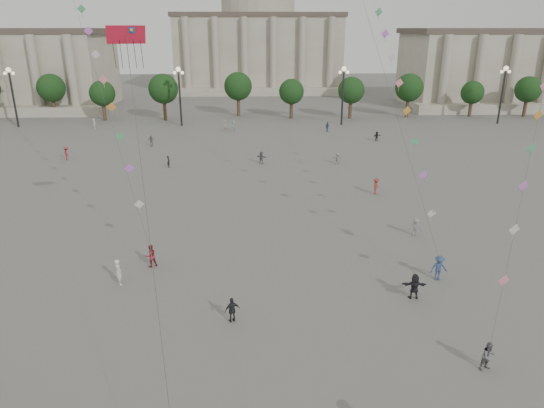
{
  "coord_description": "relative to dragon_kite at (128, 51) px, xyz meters",
  "views": [
    {
      "loc": [
        -1.39,
        -20.56,
        17.14
      ],
      "look_at": [
        -0.21,
        12.0,
        5.3
      ],
      "focal_mm": 32.0,
      "sensor_mm": 36.0,
      "label": 1
    }
  ],
  "objects": [
    {
      "name": "ground",
      "position": [
        8.66,
        -8.99,
        -15.91
      ],
      "size": [
        360.0,
        360.0,
        0.0
      ],
      "primitive_type": "plane",
      "color": "#5F5C59",
      "rests_on": "ground"
    },
    {
      "name": "hall_central",
      "position": [
        8.66,
        120.23,
        -1.68
      ],
      "size": [
        48.3,
        34.3,
        35.5
      ],
      "color": "gray",
      "rests_on": "ground"
    },
    {
      "name": "tree_row",
      "position": [
        8.66,
        69.01,
        -10.52
      ],
      "size": [
        137.12,
        5.12,
        8.0
      ],
      "color": "#3B2D1D",
      "rests_on": "ground"
    },
    {
      "name": "lamp_post_far_west",
      "position": [
        -36.34,
        61.01,
        -8.56
      ],
      "size": [
        2.0,
        0.9,
        10.65
      ],
      "color": "#262628",
      "rests_on": "ground"
    },
    {
      "name": "lamp_post_mid_west",
      "position": [
        -6.34,
        61.01,
        -8.56
      ],
      "size": [
        2.0,
        0.9,
        10.65
      ],
      "color": "#262628",
      "rests_on": "ground"
    },
    {
      "name": "lamp_post_mid_east",
      "position": [
        23.66,
        61.01,
        -8.56
      ],
      "size": [
        2.0,
        0.9,
        10.65
      ],
      "color": "#262628",
      "rests_on": "ground"
    },
    {
      "name": "lamp_post_far_east",
      "position": [
        53.66,
        61.01,
        -8.56
      ],
      "size": [
        2.0,
        0.9,
        10.65
      ],
      "color": "#262628",
      "rests_on": "ground"
    },
    {
      "name": "person_crowd_0",
      "position": [
        19.99,
        54.3,
        -15.03
      ],
      "size": [
        1.05,
        1.02,
        1.76
      ],
      "primitive_type": "imported",
      "rotation": [
        0.0,
        0.0,
        0.75
      ],
      "color": "#355577",
      "rests_on": "ground"
    },
    {
      "name": "person_crowd_3",
      "position": [
        17.84,
        -1.33,
        -15.02
      ],
      "size": [
        1.69,
        0.68,
        1.78
      ],
      "primitive_type": "imported",
      "rotation": [
        0.0,
        0.0,
        3.05
      ],
      "color": "black",
      "rests_on": "ground"
    },
    {
      "name": "person_crowd_4",
      "position": [
        3.56,
        55.89,
        -14.98
      ],
      "size": [
        1.43,
        1.75,
        1.87
      ],
      "primitive_type": "imported",
      "rotation": [
        0.0,
        0.0,
        4.12
      ],
      "color": "silver",
      "rests_on": "ground"
    },
    {
      "name": "person_crowd_6",
      "position": [
        21.2,
        8.99,
        -15.09
      ],
      "size": [
        1.16,
        0.81,
        1.65
      ],
      "primitive_type": "imported",
      "rotation": [
        0.0,
        0.0,
        6.09
      ],
      "color": "slate",
      "rests_on": "ground"
    },
    {
      "name": "person_crowd_7",
      "position": [
        18.29,
        33.09,
        -15.16
      ],
      "size": [
        1.42,
        0.55,
        1.5
      ],
      "primitive_type": "imported",
      "rotation": [
        0.0,
        0.0,
        3.06
      ],
      "color": "#B0B0AC",
      "rests_on": "ground"
    },
    {
      "name": "person_crowd_8",
      "position": [
        20.47,
        20.38,
        -15.01
      ],
      "size": [
        1.19,
        1.34,
        1.8
      ],
      "primitive_type": "imported",
      "rotation": [
        0.0,
        0.0,
        1.0
      ],
      "color": "maroon",
      "rests_on": "ground"
    },
    {
      "name": "person_crowd_9",
      "position": [
        26.98,
        47.0,
        -15.16
      ],
      "size": [
        1.45,
        1.05,
        1.51
      ],
      "primitive_type": "imported",
      "rotation": [
        0.0,
        0.0,
        0.48
      ],
      "color": "black",
      "rests_on": "ground"
    },
    {
      "name": "person_crowd_10",
      "position": [
        -21.79,
        59.01,
        -15.01
      ],
      "size": [
        0.64,
        0.77,
        1.8
      ],
      "primitive_type": "imported",
      "rotation": [
        0.0,
        0.0,
        1.95
      ],
      "color": "silver",
      "rests_on": "ground"
    },
    {
      "name": "person_crowd_12",
      "position": [
        8.11,
        33.63,
        -15.09
      ],
      "size": [
        1.56,
        1.16,
        1.64
      ],
      "primitive_type": "imported",
      "rotation": [
        0.0,
        0.0,
        2.64
      ],
      "color": "#5B5B5F",
      "rests_on": "ground"
    },
    {
      "name": "person_crowd_13",
      "position": [
        -2.46,
        1.29,
        -14.95
      ],
      "size": [
        0.79,
        0.84,
        1.93
      ],
      "primitive_type": "imported",
      "rotation": [
        0.0,
        0.0,
        2.19
      ],
      "color": "silver",
      "rests_on": "ground"
    },
    {
      "name": "person_crowd_16",
      "position": [
        -8.68,
        44.41,
        -15.06
      ],
      "size": [
        1.01,
        0.43,
        1.71
      ],
      "primitive_type": "imported",
      "rotation": [
        0.0,
        0.0,
        6.27
      ],
      "color": "slate",
      "rests_on": "ground"
    },
    {
      "name": "person_crowd_17",
      "position": [
        -18.65,
        36.41,
        -14.97
      ],
      "size": [
        1.3,
        1.39,
        1.89
      ],
      "primitive_type": "imported",
      "rotation": [
        0.0,
        0.0,
        2.22
      ],
      "color": "maroon",
      "rests_on": "ground"
    },
    {
      "name": "person_crowd_18",
      "position": [
        2.13,
        55.5,
        -15.04
      ],
      "size": [
        0.61,
        0.74,
        1.75
      ],
      "primitive_type": "imported",
      "rotation": [
        0.0,
        0.0,
        1.23
      ],
      "color": "gray",
      "rests_on": "ground"
    },
    {
      "name": "person_crowd_19",
      "position": [
        -4.03,
        32.23,
        -15.14
      ],
      "size": [
        0.41,
        0.59,
        1.54
      ],
      "primitive_type": "imported",
      "rotation": [
        0.0,
        0.0,
        1.5
      ],
      "color": "black",
      "rests_on": "ground"
    },
    {
      "name": "tourist_4",
      "position": [
        5.75,
        -3.69,
        -15.09
      ],
      "size": [
        1.04,
        0.73,
        1.64
      ],
      "primitive_type": "imported",
      "rotation": [
        0.0,
        0.0,
        3.52
      ],
      "color": "#222328",
      "rests_on": "ground"
    },
    {
      "name": "kite_flyer_0",
      "position": [
        -0.74,
        3.95,
        -15.02
      ],
      "size": [
        1.09,
        1.03,
        1.79
      ],
      "primitive_type": "imported",
      "rotation": [
        0.0,
        0.0,
        3.67
      ],
      "color": "maroon",
      "rests_on": "ground"
    },
    {
      "name": "kite_flyer_1",
      "position": [
        20.37,
        1.09,
        -14.96
      ],
      "size": [
        1.28,
        0.8,
        1.91
      ],
      "primitive_type": "imported",
      "rotation": [
        0.0,
        0.0,
        0.07
      ],
      "color": "navy",
      "rests_on": "ground"
    },
    {
      "name": "kite_flyer_2",
      "position": [
        19.48,
        -8.68,
        -15.09
      ],
      "size": [
        0.95,
        0.83,
        1.65
      ],
      "primitive_type": "imported",
      "rotation": [
        0.0,
        0.0,
        0.29
      ],
      "color": "#5C5C61",
      "rests_on": "ground"
    },
    {
      "name": "dragon_kite",
      "position": [
        0.0,
        0.0,
        0.0
      ],
      "size": [
        3.66,
        10.25,
        25.04
      ],
      "color": "red",
      "rests_on": "ground"
    }
  ]
}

